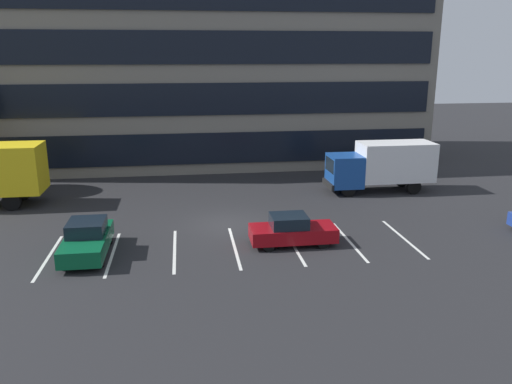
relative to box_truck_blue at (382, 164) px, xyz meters
name	(u,v)px	position (x,y,z in m)	size (l,w,h in m)	color
ground_plane	(228,224)	(-10.58, -5.26, -1.82)	(120.00, 120.00, 0.00)	#262628
office_building	(207,50)	(-10.58, 12.69, 7.19)	(34.24, 12.67, 18.00)	slate
lot_markings	(235,247)	(-10.58, -8.68, -1.81)	(16.94, 5.40, 0.01)	silver
box_truck_blue	(382,164)	(0.00, 0.00, 0.00)	(6.96, 2.30, 3.23)	#194799
sedan_forest	(87,239)	(-17.26, -8.65, -1.08)	(1.83, 4.37, 1.57)	#0C5933
sedan_maroon	(292,231)	(-7.83, -8.66, -1.13)	(4.07, 1.71, 1.46)	maroon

